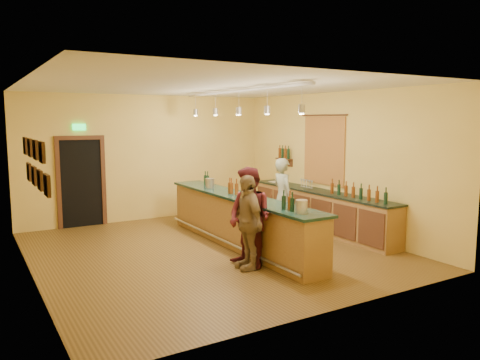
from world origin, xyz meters
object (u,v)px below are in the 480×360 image
back_counter (320,210)px  bartender (283,197)px  customer_b (247,222)px  bar_stool (226,202)px  tasting_bar (239,217)px  customer_a (250,218)px

back_counter → bartender: (-0.99, 0.13, 0.38)m
customer_b → bar_stool: size_ratio=2.18×
bar_stool → tasting_bar: bearing=-110.1°
tasting_bar → bar_stool: 1.66m
back_counter → tasting_bar: (-2.31, -0.18, 0.12)m
tasting_bar → bar_stool: tasting_bar is taller
customer_b → bar_stool: (1.20, 2.91, -0.21)m
bartender → customer_a: bearing=135.1°
back_counter → customer_b: (-2.94, -1.53, 0.34)m
tasting_bar → bar_stool: size_ratio=6.71×
back_counter → customer_a: customer_a is taller
bartender → customer_b: bearing=134.8°
back_counter → customer_a: bearing=-152.6°
back_counter → customer_a: size_ratio=2.58×
customer_b → tasting_bar: bearing=161.7°
bartender → bar_stool: size_ratio=2.28×
customer_b → back_counter: bearing=124.1°
back_counter → bar_stool: size_ratio=5.99×
back_counter → tasting_bar: 2.32m
tasting_bar → customer_b: customer_b is taller
bar_stool → customer_a: bearing=-111.4°
tasting_bar → customer_b: (-0.63, -1.35, 0.22)m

